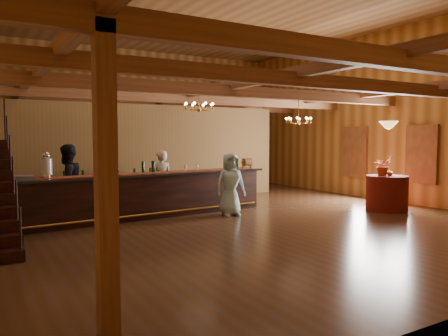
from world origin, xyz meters
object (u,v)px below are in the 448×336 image
guest (231,184)px  chandelier_right (298,120)px  tasting_bar (151,195)px  beverage_dispenser (46,165)px  backbar_shelf (110,193)px  staff_second (67,182)px  raffle_drum (247,162)px  chandelier_left (199,106)px  pendant_lamp (389,125)px  floor_plant (201,177)px  bartender (161,181)px  round_table (387,193)px

guest → chandelier_right: bearing=25.3°
tasting_bar → beverage_dispenser: size_ratio=11.46×
backbar_shelf → staff_second: size_ratio=1.57×
raffle_drum → chandelier_left: bearing=-170.1°
tasting_bar → chandelier_left: bearing=-8.1°
guest → raffle_drum: bearing=48.7°
pendant_lamp → floor_plant: size_ratio=0.67×
backbar_shelf → staff_second: bearing=-132.3°
beverage_dispenser → floor_plant: size_ratio=0.45×
pendant_lamp → guest: pendant_lamp is taller
chandelier_right → floor_plant: (-1.97, 2.85, -1.92)m
backbar_shelf → guest: size_ratio=1.80×
chandelier_left → bartender: bearing=132.4°
raffle_drum → chandelier_right: bearing=-2.3°
bartender → guest: bartender is taller
raffle_drum → guest: (-1.22, -1.08, -0.49)m
round_table → chandelier_right: chandelier_right is taller
beverage_dispenser → guest: size_ratio=0.36×
tasting_bar → round_table: size_ratio=6.07×
beverage_dispenser → chandelier_left: (3.89, 0.12, 1.46)m
chandelier_left → staff_second: 3.91m
chandelier_left → guest: (0.53, -0.77, -2.06)m
backbar_shelf → guest: guest is taller
backbar_shelf → round_table: size_ratio=2.61×
beverage_dispenser → bartender: size_ratio=0.35×
bartender → staff_second: (-2.51, 0.02, 0.09)m
tasting_bar → floor_plant: size_ratio=5.13×
tasting_bar → chandelier_left: 2.69m
tasting_bar → round_table: tasting_bar is taller
round_table → staff_second: bearing=158.5°
backbar_shelf → bartender: bartender is taller
tasting_bar → backbar_shelf: size_ratio=2.32×
beverage_dispenser → backbar_shelf: beverage_dispenser is taller
chandelier_left → backbar_shelf: bearing=127.8°
backbar_shelf → chandelier_right: chandelier_right is taller
chandelier_right → bartender: size_ratio=0.47×
pendant_lamp → guest: 4.75m
tasting_bar → pendant_lamp: 6.80m
round_table → floor_plant: 6.20m
beverage_dispenser → floor_plant: (5.53, 3.20, -0.76)m
round_table → pendant_lamp: pendant_lamp is taller
chandelier_left → pendant_lamp: (4.73, -2.30, -0.48)m
tasting_bar → floor_plant: 4.27m
raffle_drum → tasting_bar: bearing=-175.6°
raffle_drum → chandelier_right: size_ratio=0.42×
chandelier_right → pendant_lamp: size_ratio=0.89×
raffle_drum → backbar_shelf: size_ratio=0.11×
floor_plant → staff_second: bearing=-155.7°
guest → staff_second: bearing=164.2°
beverage_dispenser → floor_plant: 6.43m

